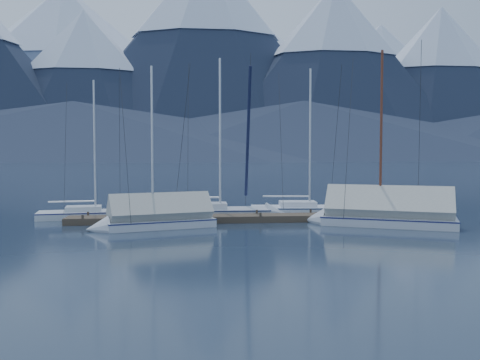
{
  "coord_description": "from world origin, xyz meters",
  "views": [
    {
      "loc": [
        -2.77,
        -24.63,
        3.61
      ],
      "look_at": [
        0.0,
        2.0,
        2.2
      ],
      "focal_mm": 38.0,
      "sensor_mm": 36.0,
      "label": 1
    }
  ],
  "objects_px": {
    "sailboat_open_mid": "(229,214)",
    "person": "(367,199)",
    "sailboat_open_left": "(104,215)",
    "sailboat_covered_far": "(150,220)",
    "sailboat_covered_near": "(377,216)",
    "sailboat_open_right": "(318,211)"
  },
  "relations": [
    {
      "from": "sailboat_open_left",
      "to": "sailboat_open_right",
      "type": "height_order",
      "value": "sailboat_open_right"
    },
    {
      "from": "sailboat_open_mid",
      "to": "sailboat_open_right",
      "type": "distance_m",
      "value": 5.4
    },
    {
      "from": "sailboat_open_mid",
      "to": "sailboat_covered_near",
      "type": "bearing_deg",
      "value": -30.49
    },
    {
      "from": "sailboat_open_left",
      "to": "sailboat_covered_far",
      "type": "height_order",
      "value": "sailboat_covered_far"
    },
    {
      "from": "sailboat_open_left",
      "to": "sailboat_covered_far",
      "type": "xyz_separation_m",
      "value": [
        2.89,
        -4.33,
        0.27
      ]
    },
    {
      "from": "sailboat_covered_near",
      "to": "sailboat_covered_far",
      "type": "relative_size",
      "value": 1.13
    },
    {
      "from": "sailboat_open_left",
      "to": "sailboat_covered_near",
      "type": "bearing_deg",
      "value": -17.44
    },
    {
      "from": "sailboat_open_mid",
      "to": "sailboat_open_right",
      "type": "relative_size",
      "value": 1.04
    },
    {
      "from": "sailboat_open_mid",
      "to": "sailboat_covered_near",
      "type": "xyz_separation_m",
      "value": [
        7.09,
        -4.18,
        0.31
      ]
    },
    {
      "from": "sailboat_open_right",
      "to": "person",
      "type": "bearing_deg",
      "value": -47.19
    },
    {
      "from": "sailboat_open_left",
      "to": "sailboat_covered_near",
      "type": "distance_m",
      "value": 14.83
    },
    {
      "from": "sailboat_open_left",
      "to": "person",
      "type": "distance_m",
      "value": 14.71
    },
    {
      "from": "sailboat_open_mid",
      "to": "person",
      "type": "xyz_separation_m",
      "value": [
        7.51,
        -1.62,
        0.93
      ]
    },
    {
      "from": "sailboat_open_left",
      "to": "sailboat_covered_far",
      "type": "distance_m",
      "value": 5.21
    },
    {
      "from": "sailboat_covered_far",
      "to": "sailboat_covered_near",
      "type": "bearing_deg",
      "value": -0.58
    },
    {
      "from": "sailboat_open_left",
      "to": "sailboat_open_right",
      "type": "bearing_deg",
      "value": 2.06
    },
    {
      "from": "sailboat_open_left",
      "to": "person",
      "type": "relative_size",
      "value": 5.54
    },
    {
      "from": "sailboat_open_mid",
      "to": "sailboat_covered_far",
      "type": "relative_size",
      "value": 1.15
    },
    {
      "from": "sailboat_open_right",
      "to": "sailboat_covered_far",
      "type": "relative_size",
      "value": 1.1
    },
    {
      "from": "sailboat_covered_far",
      "to": "sailboat_open_mid",
      "type": "bearing_deg",
      "value": 44.34
    },
    {
      "from": "sailboat_open_mid",
      "to": "sailboat_covered_near",
      "type": "height_order",
      "value": "sailboat_open_mid"
    },
    {
      "from": "sailboat_open_left",
      "to": "sailboat_covered_far",
      "type": "relative_size",
      "value": 0.98
    }
  ]
}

